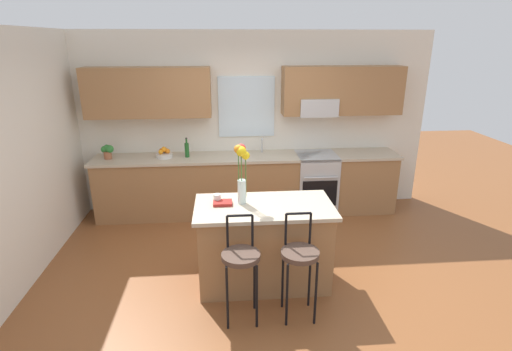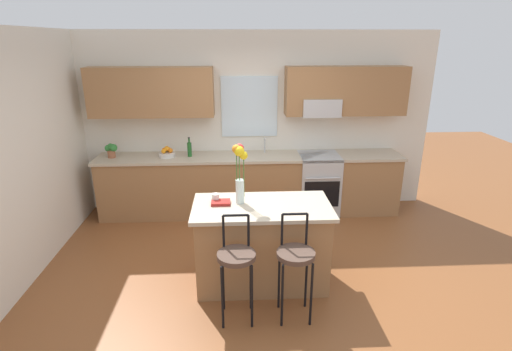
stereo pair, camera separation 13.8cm
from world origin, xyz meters
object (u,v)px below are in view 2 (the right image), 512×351
object	(u,v)px
kitchen_island	(262,244)
potted_plant_small	(111,150)
cookbook	(221,202)
bottle_olive_oil	(189,149)
bar_stool_middle	(296,258)
flower_vase	(240,167)
oven_range	(318,184)
fruit_bowl_oranges	(167,153)
bar_stool_near	(236,260)
mug_ceramic	(215,198)

from	to	relation	value
kitchen_island	potted_plant_small	xyz separation A→B (m)	(-2.08, 1.87, 0.58)
cookbook	bottle_olive_oil	distance (m)	1.89
bar_stool_middle	bottle_olive_oil	world-z (taller)	bottle_olive_oil
kitchen_island	bottle_olive_oil	size ratio (longest dim) A/B	5.02
flower_vase	bottle_olive_oil	world-z (taller)	flower_vase
flower_vase	bottle_olive_oil	bearing A→B (deg)	111.79
oven_range	cookbook	size ratio (longest dim) A/B	4.60
kitchen_island	oven_range	bearing A→B (deg)	61.77
flower_vase	fruit_bowl_oranges	world-z (taller)	flower_vase
bar_stool_near	mug_ceramic	size ratio (longest dim) A/B	11.58
bar_stool_middle	flower_vase	size ratio (longest dim) A/B	1.62
mug_ceramic	fruit_bowl_oranges	bearing A→B (deg)	114.32
bottle_olive_oil	kitchen_island	bearing A→B (deg)	-63.18
flower_vase	potted_plant_small	size ratio (longest dim) A/B	3.02
potted_plant_small	cookbook	bearing A→B (deg)	-47.63
bottle_olive_oil	fruit_bowl_oranges	bearing A→B (deg)	179.31
potted_plant_small	kitchen_island	bearing A→B (deg)	-41.95
bar_stool_near	potted_plant_small	bearing A→B (deg)	126.21
flower_vase	potted_plant_small	bearing A→B (deg)	135.88
cookbook	bottle_olive_oil	world-z (taller)	bottle_olive_oil
flower_vase	bottle_olive_oil	distance (m)	1.96
kitchen_island	mug_ceramic	distance (m)	0.71
fruit_bowl_oranges	potted_plant_small	bearing A→B (deg)	-179.64
potted_plant_small	bottle_olive_oil	bearing A→B (deg)	0.05
bottle_olive_oil	potted_plant_small	world-z (taller)	bottle_olive_oil
mug_ceramic	cookbook	bearing A→B (deg)	-47.95
mug_ceramic	fruit_bowl_oranges	distance (m)	1.92
oven_range	fruit_bowl_oranges	size ratio (longest dim) A/B	3.83
kitchen_island	bar_stool_middle	bearing A→B (deg)	-65.28
mug_ceramic	bottle_olive_oil	xyz separation A→B (m)	(-0.46, 1.75, 0.07)
mug_ceramic	bottle_olive_oil	size ratio (longest dim) A/B	0.31
cookbook	bar_stool_middle	bearing A→B (deg)	-43.01
mug_ceramic	fruit_bowl_oranges	world-z (taller)	fruit_bowl_oranges
cookbook	fruit_bowl_oranges	size ratio (longest dim) A/B	0.83
bar_stool_middle	fruit_bowl_oranges	xyz separation A→B (m)	(-1.56, 2.48, 0.34)
kitchen_island	mug_ceramic	world-z (taller)	mug_ceramic
kitchen_island	bar_stool_middle	distance (m)	0.68
bar_stool_near	bar_stool_middle	size ratio (longest dim) A/B	1.00
cookbook	oven_range	bearing A→B (deg)	51.43
mug_ceramic	potted_plant_small	xyz separation A→B (m)	(-1.59, 1.75, 0.08)
fruit_bowl_oranges	potted_plant_small	xyz separation A→B (m)	(-0.80, -0.00, 0.07)
bar_stool_middle	potted_plant_small	distance (m)	3.44
flower_vase	fruit_bowl_oranges	distance (m)	2.12
kitchen_island	bar_stool_near	xyz separation A→B (m)	(-0.27, -0.60, 0.17)
flower_vase	bar_stool_middle	bearing A→B (deg)	-53.14
fruit_bowl_oranges	potted_plant_small	distance (m)	0.81
fruit_bowl_oranges	cookbook	bearing A→B (deg)	-64.94
oven_range	bar_stool_near	bearing A→B (deg)	-117.39
potted_plant_small	fruit_bowl_oranges	bearing A→B (deg)	0.36
oven_range	flower_vase	world-z (taller)	flower_vase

